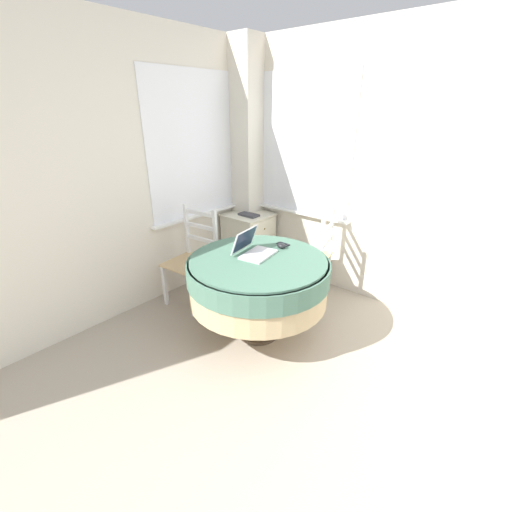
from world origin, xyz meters
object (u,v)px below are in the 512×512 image
Objects in this scene: cell_phone at (283,244)px; book_on_cabinet at (249,215)px; laptop at (253,249)px; corner_cabinet at (249,242)px; computer_mouse at (281,246)px; dining_chair_near_right_window at (312,256)px; dining_chair_near_back_window at (193,260)px; round_dining_table at (258,277)px.

book_on_cabinet is (0.54, 0.88, -0.02)m from cell_phone.
book_on_cabinet is (0.87, 0.81, -0.06)m from laptop.
corner_cabinet is (0.93, 0.86, -0.42)m from laptop.
computer_mouse is 0.65m from dining_chair_near_right_window.
laptop is at bearing 169.47° from cell_phone.
dining_chair_near_back_window reaches higher than cell_phone.
cell_phone reaches higher than corner_cabinet.
corner_cabinet is at bearing 57.48° from cell_phone.
book_on_cabinet is at bearing 55.95° from computer_mouse.
round_dining_table is at bearing -91.97° from dining_chair_near_back_window.
laptop is 0.27m from computer_mouse.
laptop reaches higher than book_on_cabinet.
dining_chair_near_back_window is at bearing 134.49° from dining_chair_near_right_window.
book_on_cabinet reaches higher than corner_cabinet.
dining_chair_near_right_window is (0.57, 0.02, -0.29)m from computer_mouse.
laptop reaches higher than round_dining_table.
round_dining_table is 0.88m from dining_chair_near_right_window.
laptop is 0.36× the size of dining_chair_near_back_window.
corner_cabinet is at bearing 84.11° from dining_chair_near_right_window.
book_on_cabinet is at bearing 43.04° from laptop.
book_on_cabinet is (0.62, 0.91, -0.04)m from computer_mouse.
cell_phone reaches higher than round_dining_table.
round_dining_table reaches higher than book_on_cabinet.
laptop is at bearing 63.53° from round_dining_table.
cell_phone is 0.12× the size of dining_chair_near_right_window.
laptop is 0.36× the size of dining_chair_near_right_window.
dining_chair_near_back_window reaches higher than book_on_cabinet.
cell_phone is (0.38, 0.03, 0.17)m from round_dining_table.
book_on_cabinet is at bearing -137.51° from corner_cabinet.
laptop is 0.89m from dining_chair_near_right_window.
cell_phone is (0.08, 0.04, -0.02)m from computer_mouse.
book_on_cabinet is at bearing 87.25° from dining_chair_near_right_window.
cell_phone is at bearing 24.46° from computer_mouse.
dining_chair_near_right_window is 1.38× the size of corner_cabinet.
cell_phone is at bearing 3.98° from round_dining_table.
dining_chair_near_right_window is 4.15× the size of book_on_cabinet.
round_dining_table is 10.30× the size of cell_phone.
dining_chair_near_right_window is at bearing -95.89° from corner_cabinet.
computer_mouse is 1.24m from corner_cabinet.
laptop reaches higher than computer_mouse.
book_on_cabinet is (0.89, 0.04, 0.26)m from dining_chair_near_back_window.
laptop is 3.05× the size of cell_phone.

